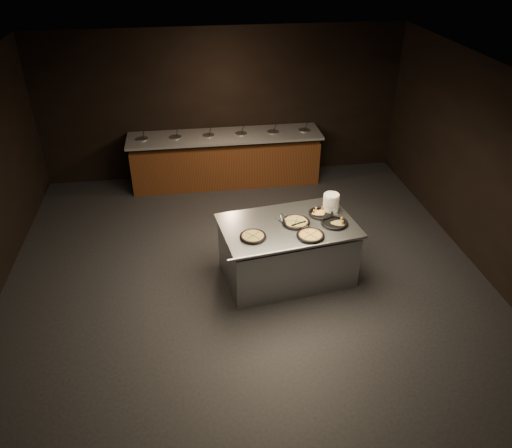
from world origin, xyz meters
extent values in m
cube|color=black|center=(0.00, 0.00, -0.01)|extent=(7.00, 8.00, 0.01)
cube|color=black|center=(0.00, 0.00, 2.90)|extent=(7.00, 8.00, 0.01)
cube|color=black|center=(0.00, 4.00, 1.45)|extent=(7.00, 0.01, 2.90)
cube|color=black|center=(3.50, 0.00, 1.45)|extent=(0.01, 8.00, 2.90)
cube|color=#4F2E12|center=(0.00, 3.58, 0.43)|extent=(3.60, 0.75, 0.85)
cube|color=slate|center=(0.00, 3.58, 0.97)|extent=(3.70, 0.83, 0.05)
cube|color=#33130B|center=(0.00, 3.58, 0.04)|extent=(3.60, 0.69, 0.08)
cylinder|color=silver|center=(-1.55, 3.58, 0.98)|extent=(0.22, 0.22, 0.08)
cylinder|color=#466729|center=(-1.55, 3.58, 1.00)|extent=(0.19, 0.19, 0.02)
cylinder|color=black|center=(-1.52, 3.56, 1.09)|extent=(0.04, 0.10, 0.19)
cylinder|color=silver|center=(-0.93, 3.58, 0.98)|extent=(0.22, 0.22, 0.08)
cylinder|color=#466729|center=(-0.93, 3.58, 1.00)|extent=(0.19, 0.19, 0.02)
cylinder|color=black|center=(-0.90, 3.56, 1.09)|extent=(0.04, 0.10, 0.19)
cylinder|color=silver|center=(-0.31, 3.58, 0.98)|extent=(0.22, 0.22, 0.08)
cylinder|color=#466729|center=(-0.31, 3.58, 1.00)|extent=(0.19, 0.19, 0.02)
cylinder|color=black|center=(-0.28, 3.56, 1.09)|extent=(0.04, 0.10, 0.19)
cylinder|color=silver|center=(0.31, 3.58, 0.98)|extent=(0.22, 0.22, 0.08)
cylinder|color=#466729|center=(0.31, 3.58, 1.00)|extent=(0.19, 0.19, 0.02)
cylinder|color=black|center=(0.34, 3.56, 1.09)|extent=(0.04, 0.10, 0.19)
cylinder|color=silver|center=(0.93, 3.58, 0.98)|extent=(0.22, 0.22, 0.08)
cylinder|color=#466729|center=(0.93, 3.58, 1.00)|extent=(0.19, 0.19, 0.02)
cylinder|color=black|center=(0.96, 3.56, 1.09)|extent=(0.04, 0.10, 0.19)
cylinder|color=silver|center=(1.55, 3.58, 0.98)|extent=(0.22, 0.22, 0.08)
cylinder|color=#466729|center=(1.55, 3.58, 1.00)|extent=(0.19, 0.19, 0.02)
cylinder|color=black|center=(1.58, 3.56, 1.09)|extent=(0.04, 0.10, 0.19)
cube|color=silver|center=(0.59, 0.38, 0.40)|extent=(1.92, 1.34, 0.80)
cube|color=silver|center=(0.59, 0.38, 0.87)|extent=(2.01, 1.43, 0.04)
cylinder|color=silver|center=(0.59, -0.20, 0.87)|extent=(1.85, 0.31, 0.04)
cylinder|color=silver|center=(1.28, 0.69, 1.02)|extent=(0.23, 0.23, 0.26)
cylinder|color=black|center=(0.06, 0.12, 0.90)|extent=(0.34, 0.34, 0.01)
torus|color=black|center=(0.06, 0.12, 0.91)|extent=(0.36, 0.36, 0.04)
torus|color=brown|center=(0.06, 0.12, 0.91)|extent=(0.30, 0.30, 0.03)
cylinder|color=tan|center=(0.06, 0.12, 0.91)|extent=(0.26, 0.26, 0.02)
cube|color=black|center=(0.06, 0.12, 0.92)|extent=(0.17, 0.20, 0.00)
cube|color=black|center=(0.06, 0.12, 0.92)|extent=(0.20, 0.17, 0.00)
cylinder|color=black|center=(0.70, 0.40, 0.90)|extent=(0.37, 0.37, 0.01)
torus|color=black|center=(0.70, 0.40, 0.91)|extent=(0.40, 0.40, 0.04)
torus|color=brown|center=(0.70, 0.40, 0.91)|extent=(0.33, 0.33, 0.03)
cylinder|color=tan|center=(0.70, 0.40, 0.91)|extent=(0.29, 0.29, 0.02)
cube|color=black|center=(0.70, 0.40, 0.92)|extent=(0.12, 0.27, 0.00)
cube|color=black|center=(0.70, 0.40, 0.92)|extent=(0.27, 0.12, 0.00)
cylinder|color=black|center=(1.11, 0.58, 0.90)|extent=(0.34, 0.34, 0.01)
torus|color=black|center=(1.11, 0.58, 0.91)|extent=(0.36, 0.36, 0.04)
cylinder|color=black|center=(0.82, 0.04, 0.90)|extent=(0.36, 0.36, 0.01)
torus|color=black|center=(0.82, 0.04, 0.91)|extent=(0.38, 0.38, 0.04)
torus|color=brown|center=(0.82, 0.04, 0.91)|extent=(0.32, 0.32, 0.03)
cylinder|color=#F1D957|center=(0.82, 0.04, 0.91)|extent=(0.28, 0.28, 0.02)
cube|color=black|center=(0.82, 0.04, 0.92)|extent=(0.23, 0.16, 0.00)
cube|color=black|center=(0.82, 0.04, 0.92)|extent=(0.16, 0.23, 0.00)
cylinder|color=black|center=(1.23, 0.30, 0.90)|extent=(0.36, 0.36, 0.01)
torus|color=black|center=(1.23, 0.30, 0.91)|extent=(0.38, 0.38, 0.04)
cube|color=silver|center=(0.49, 0.53, 0.91)|extent=(0.11, 0.12, 0.00)
cylinder|color=black|center=(0.53, 0.38, 0.99)|extent=(0.05, 0.20, 0.13)
cylinder|color=silver|center=(0.51, 0.45, 0.94)|extent=(0.03, 0.10, 0.08)
cube|color=silver|center=(0.85, 0.16, 0.91)|extent=(0.14, 0.13, 0.00)
cylinder|color=black|center=(0.70, 0.23, 0.99)|extent=(0.19, 0.12, 0.14)
cylinder|color=silver|center=(0.77, 0.19, 0.94)|extent=(0.10, 0.06, 0.08)
camera|label=1|loc=(-0.71, -5.40, 4.55)|focal=35.00mm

